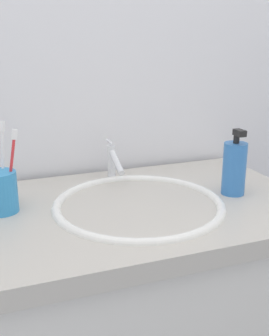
% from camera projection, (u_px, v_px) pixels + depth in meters
% --- Properties ---
extents(tiled_wall_back, '(2.12, 0.04, 2.40)m').
position_uv_depth(tiled_wall_back, '(96.00, 71.00, 1.26)').
color(tiled_wall_back, silver).
rests_on(tiled_wall_back, ground).
extents(sink_basin, '(0.44, 0.44, 0.09)m').
position_uv_depth(sink_basin, '(139.00, 216.00, 1.06)').
color(sink_basin, white).
rests_on(sink_basin, vanity_counter).
extents(faucet, '(0.02, 0.14, 0.11)m').
position_uv_depth(faucet, '(113.00, 161.00, 1.22)').
color(faucet, silver).
rests_on(faucet, sink_basin).
extents(toothbrush_cup, '(0.08, 0.08, 0.10)m').
position_uv_depth(toothbrush_cup, '(1.00, 192.00, 1.00)').
color(toothbrush_cup, '#338CCC').
rests_on(toothbrush_cup, vanity_counter).
extents(toothbrush_white, '(0.03, 0.04, 0.21)m').
position_uv_depth(toothbrush_white, '(3.00, 159.00, 1.01)').
color(toothbrush_white, white).
rests_on(toothbrush_white, toothbrush_cup).
extents(toothbrush_red, '(0.05, 0.01, 0.20)m').
position_uv_depth(toothbrush_red, '(11.00, 165.00, 0.99)').
color(toothbrush_red, red).
rests_on(toothbrush_red, toothbrush_cup).
extents(soap_dispenser, '(0.06, 0.06, 0.18)m').
position_uv_depth(soap_dispenser, '(234.00, 168.00, 1.11)').
color(soap_dispenser, '#3372BF').
rests_on(soap_dispenser, vanity_counter).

